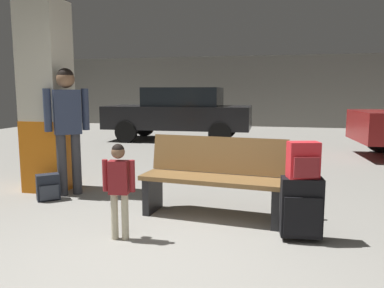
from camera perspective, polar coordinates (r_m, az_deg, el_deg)
name	(u,v)px	position (r m, az deg, el deg)	size (l,w,h in m)	color
ground_plane	(213,173)	(6.83, 3.13, -4.37)	(18.00, 18.00, 0.10)	gray
garage_back_wall	(250,91)	(15.48, 8.67, 7.84)	(18.00, 0.12, 2.80)	slate
structural_pillar	(47,98)	(5.73, -21.00, 6.45)	(0.57, 0.57, 2.64)	orange
bench	(214,178)	(4.28, 3.27, -5.08)	(1.65, 0.70, 0.89)	brown
suitcase	(301,207)	(3.76, 16.14, -9.16)	(0.40, 0.26, 0.60)	black
backpack_bright	(303,160)	(3.65, 16.43, -2.39)	(0.31, 0.25, 0.34)	red
child	(119,181)	(3.64, -10.97, -5.52)	(0.31, 0.18, 0.92)	beige
adult	(67,118)	(5.34, -18.28, 3.77)	(0.47, 0.42, 1.71)	#38383D
backpack_dark_floor	(48,187)	(5.29, -20.85, -6.13)	(0.32, 0.31, 0.34)	#1E232D
parked_car_far	(180,112)	(10.91, -1.82, 4.79)	(4.14, 1.87, 1.51)	black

